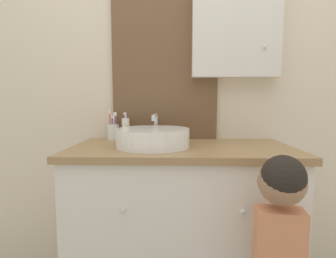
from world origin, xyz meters
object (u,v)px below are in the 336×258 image
object	(u,v)px
toothbrush_holder	(113,131)
child_figure	(280,238)
soap_dispenser	(126,129)
sink_basin	(153,137)

from	to	relation	value
toothbrush_holder	child_figure	distance (m)	1.10
toothbrush_holder	child_figure	bearing A→B (deg)	-40.19
soap_dispenser	child_figure	world-z (taller)	soap_dispenser
soap_dispenser	child_figure	size ratio (longest dim) A/B	0.19
sink_basin	toothbrush_holder	bearing A→B (deg)	138.22
sink_basin	soap_dispenser	bearing A→B (deg)	130.92
soap_dispenser	child_figure	xyz separation A→B (m)	(0.72, -0.65, -0.35)
toothbrush_holder	child_figure	xyz separation A→B (m)	(0.80, -0.68, -0.34)
child_figure	soap_dispenser	bearing A→B (deg)	137.76
sink_basin	child_figure	world-z (taller)	sink_basin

